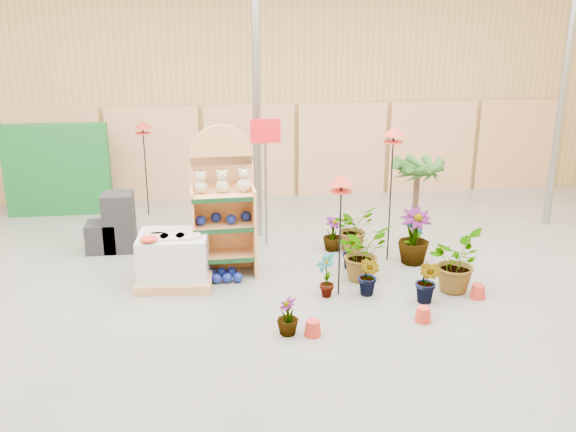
% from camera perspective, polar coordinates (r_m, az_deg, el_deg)
% --- Properties ---
extents(room, '(15.20, 12.10, 4.70)m').
position_cam_1_polar(room, '(8.55, -1.54, 6.44)').
color(room, slate).
rests_on(room, ground).
extents(display_shelf, '(0.98, 0.64, 2.28)m').
position_cam_1_polar(display_shelf, '(9.81, -5.80, 0.84)').
color(display_shelf, '#DE9558').
rests_on(display_shelf, ground).
extents(teddy_bears, '(0.84, 0.21, 0.35)m').
position_cam_1_polar(teddy_bears, '(9.60, -5.72, 2.93)').
color(teddy_bears, '#CAB88D').
rests_on(teddy_bears, display_shelf).
extents(gazing_balls_shelf, '(0.84, 0.29, 0.16)m').
position_cam_1_polar(gazing_balls_shelf, '(9.74, -5.75, -0.21)').
color(gazing_balls_shelf, navy).
rests_on(gazing_balls_shelf, display_shelf).
extents(gazing_balls_floor, '(0.63, 0.39, 0.15)m').
position_cam_1_polar(gazing_balls_floor, '(9.77, -5.92, -5.29)').
color(gazing_balls_floor, navy).
rests_on(gazing_balls_floor, ground).
extents(pallet_stack, '(1.15, 0.98, 0.81)m').
position_cam_1_polar(pallet_stack, '(9.65, -10.10, -3.79)').
color(pallet_stack, tan).
rests_on(pallet_stack, ground).
extents(charcoal_planters, '(0.80, 0.50, 1.00)m').
position_cam_1_polar(charcoal_planters, '(11.16, -15.25, -0.94)').
color(charcoal_planters, black).
rests_on(charcoal_planters, ground).
extents(trellis_stock, '(2.00, 0.30, 1.80)m').
position_cam_1_polar(trellis_stock, '(13.34, -19.80, 3.89)').
color(trellis_stock, '#146223').
rests_on(trellis_stock, ground).
extents(offer_sign, '(0.50, 0.08, 2.20)m').
position_cam_1_polar(offer_sign, '(10.71, -2.01, 5.32)').
color(offer_sign, gray).
rests_on(offer_sign, ground).
extents(bird_table_front, '(0.34, 0.34, 1.78)m').
position_cam_1_polar(bird_table_front, '(8.77, 4.76, 2.91)').
color(bird_table_front, black).
rests_on(bird_table_front, ground).
extents(bird_table_right, '(0.34, 0.34, 2.20)m').
position_cam_1_polar(bird_table_right, '(10.05, 9.36, 6.99)').
color(bird_table_right, black).
rests_on(bird_table_right, ground).
extents(bird_table_back, '(0.34, 0.34, 1.88)m').
position_cam_1_polar(bird_table_back, '(12.60, -12.79, 7.65)').
color(bird_table_back, black).
rests_on(bird_table_back, ground).
extents(palm, '(0.70, 0.70, 1.64)m').
position_cam_1_polar(palm, '(10.92, 11.46, 4.23)').
color(palm, '#4B3825').
rests_on(palm, ground).
extents(potted_plant_0, '(0.31, 0.39, 0.67)m').
position_cam_1_polar(potted_plant_0, '(9.13, 3.43, -5.21)').
color(potted_plant_0, '#234E19').
rests_on(potted_plant_0, ground).
extents(potted_plant_1, '(0.40, 0.43, 0.61)m').
position_cam_1_polar(potted_plant_1, '(9.21, 7.22, -5.31)').
color(potted_plant_1, '#234E19').
rests_on(potted_plant_1, ground).
extents(potted_plant_2, '(1.01, 0.98, 0.86)m').
position_cam_1_polar(potted_plant_2, '(9.71, 6.59, -3.20)').
color(potted_plant_2, '#234E19').
rests_on(potted_plant_2, ground).
extents(potted_plant_3, '(0.52, 0.52, 0.91)m').
position_cam_1_polar(potted_plant_3, '(10.42, 11.15, -1.80)').
color(potted_plant_3, '#234E19').
rests_on(potted_plant_3, ground).
extents(potted_plant_4, '(0.47, 0.46, 0.75)m').
position_cam_1_polar(potted_plant_4, '(10.58, 11.08, -1.93)').
color(potted_plant_4, '#234E19').
rests_on(potted_plant_4, ground).
extents(potted_plant_5, '(0.40, 0.39, 0.56)m').
position_cam_1_polar(potted_plant_5, '(10.16, 5.67, -3.09)').
color(potted_plant_5, '#234E19').
rests_on(potted_plant_5, ground).
extents(potted_plant_6, '(0.90, 0.86, 0.77)m').
position_cam_1_polar(potted_plant_6, '(10.87, 5.83, -1.06)').
color(potted_plant_6, '#234E19').
rests_on(potted_plant_6, ground).
extents(potted_plant_7, '(0.32, 0.32, 0.50)m').
position_cam_1_polar(potted_plant_7, '(8.14, -0.02, -8.88)').
color(potted_plant_7, '#234E19').
rests_on(potted_plant_7, ground).
extents(potted_plant_9, '(0.45, 0.46, 0.65)m').
position_cam_1_polar(potted_plant_9, '(9.12, 12.33, -5.69)').
color(potted_plant_9, '#234E19').
rests_on(potted_plant_9, ground).
extents(potted_plant_10, '(1.00, 1.04, 0.90)m').
position_cam_1_polar(potted_plant_10, '(9.58, 14.58, -3.89)').
color(potted_plant_10, '#234E19').
rests_on(potted_plant_10, ground).
extents(potted_plant_11, '(0.46, 0.46, 0.58)m').
position_cam_1_polar(potted_plant_11, '(10.84, 3.99, -1.61)').
color(potted_plant_11, '#234E19').
rests_on(potted_plant_11, ground).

